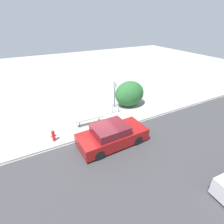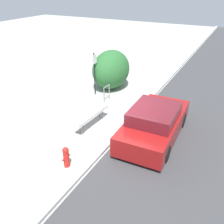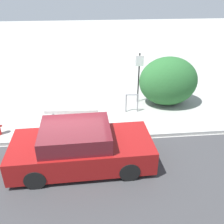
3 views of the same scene
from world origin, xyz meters
The scene contains 7 objects.
ground_plane centered at (0.00, 0.00, 0.00)m, with size 60.00×60.00×0.00m, color #9E9E99.
curb centered at (0.00, 0.00, 0.07)m, with size 60.00×0.20×0.13m.
bench centered at (0.01, 1.33, 0.52)m, with size 2.11×0.44×0.60m.
bike_rack centered at (2.55, 1.99, 0.50)m, with size 0.55×0.08×0.83m.
sign_post centered at (2.99, 2.95, 1.38)m, with size 0.36×0.08×2.30m.
shrub_hedge centered at (4.27, 2.63, 1.09)m, with size 2.60×1.97×2.18m.
parked_car_near centered at (0.42, -1.32, 0.63)m, with size 4.24×1.95×1.35m.
Camera 3 is at (0.75, -7.50, 5.09)m, focal length 40.00 mm.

